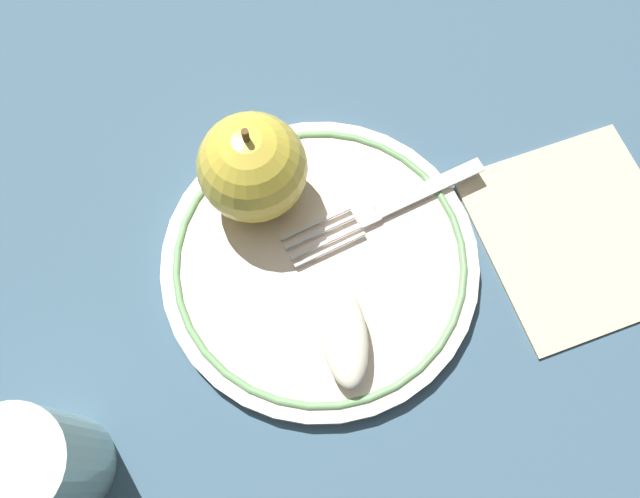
# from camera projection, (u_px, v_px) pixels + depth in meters

# --- Properties ---
(ground_plane) EXTENTS (2.00, 2.00, 0.00)m
(ground_plane) POSITION_uv_depth(u_px,v_px,m) (297.00, 265.00, 0.49)
(ground_plane) COLOR #395567
(plate) EXTENTS (0.24, 0.24, 0.02)m
(plate) POSITION_uv_depth(u_px,v_px,m) (320.00, 261.00, 0.48)
(plate) COLOR beige
(plate) RESTS_ON ground_plane
(apple_red_whole) EXTENTS (0.08, 0.08, 0.09)m
(apple_red_whole) POSITION_uv_depth(u_px,v_px,m) (258.00, 165.00, 0.45)
(apple_red_whole) COLOR gold
(apple_red_whole) RESTS_ON plate
(apple_slice_front) EXTENTS (0.08, 0.06, 0.02)m
(apple_slice_front) POSITION_uv_depth(u_px,v_px,m) (343.00, 336.00, 0.44)
(apple_slice_front) COLOR #F2ECCD
(apple_slice_front) RESTS_ON plate
(fork) EXTENTS (0.03, 0.17, 0.00)m
(fork) POSITION_uv_depth(u_px,v_px,m) (392.00, 204.00, 0.49)
(fork) COLOR silver
(fork) RESTS_ON plate
(drinking_glass) EXTENTS (0.07, 0.07, 0.09)m
(drinking_glass) POSITION_uv_depth(u_px,v_px,m) (39.00, 466.00, 0.39)
(drinking_glass) COLOR silver
(drinking_glass) RESTS_ON ground_plane
(napkin_folded) EXTENTS (0.18, 0.17, 0.01)m
(napkin_folded) POSITION_uv_depth(u_px,v_px,m) (578.00, 233.00, 0.49)
(napkin_folded) COLOR beige
(napkin_folded) RESTS_ON ground_plane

